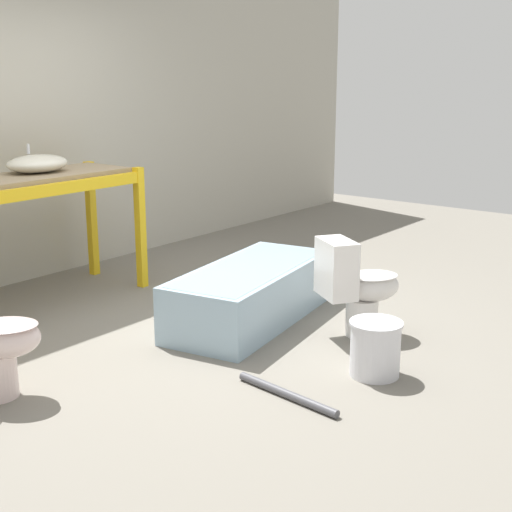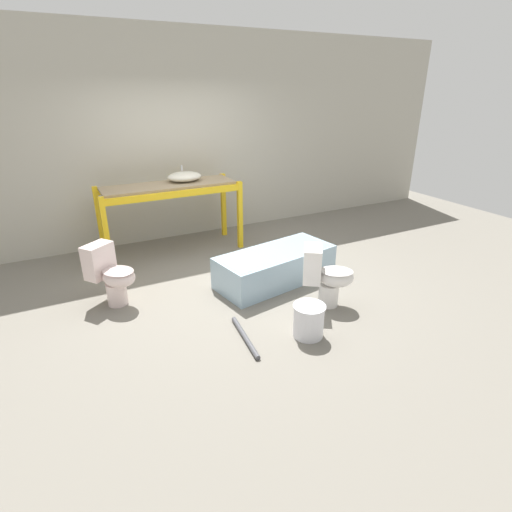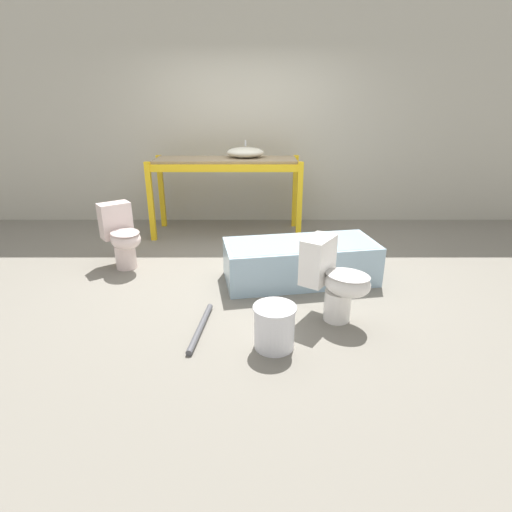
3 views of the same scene
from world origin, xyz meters
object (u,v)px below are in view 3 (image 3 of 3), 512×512
Objects in this scene: bucket_white at (273,326)px; bathtub_main at (299,259)px; sink_basin at (244,152)px; toilet_near at (120,235)px; toilet_far at (333,279)px.

bathtub_main is at bearing 75.33° from bucket_white.
sink_basin is 2.00m from bathtub_main.
bucket_white is at bearing -84.43° from sink_basin.
toilet_near is (-1.96, 0.37, 0.14)m from bathtub_main.
bathtub_main is 1.28m from bucket_white.
toilet_far is 2.05× the size of bucket_white.
bucket_white is at bearing -114.65° from bathtub_main.
toilet_far reaches higher than bucket_white.
toilet_far is at bearing -64.96° from toilet_near.
bucket_white is (1.64, -1.60, -0.19)m from toilet_near.
sink_basin is 0.72× the size of toilet_near.
toilet_near is (-1.36, -1.32, -0.74)m from sink_basin.
bucket_white is (-0.32, -1.23, -0.06)m from bathtub_main.
bathtub_main is at bearing -47.32° from toilet_near.
bathtub_main is at bearing -70.19° from sink_basin.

